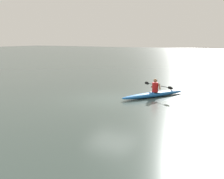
% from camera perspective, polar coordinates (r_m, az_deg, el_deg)
% --- Properties ---
extents(ground_plane, '(160.00, 160.00, 0.00)m').
position_cam_1_polar(ground_plane, '(15.70, -0.06, -1.92)').
color(ground_plane, '#384742').
extents(kayak, '(2.60, 4.06, 0.27)m').
position_cam_1_polar(kayak, '(16.48, 8.18, -0.95)').
color(kayak, '#1959A5').
rests_on(kayak, ground).
extents(kayaker, '(2.09, 1.19, 0.75)m').
position_cam_1_polar(kayaker, '(16.47, 8.47, 0.64)').
color(kayaker, red).
rests_on(kayaker, kayak).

